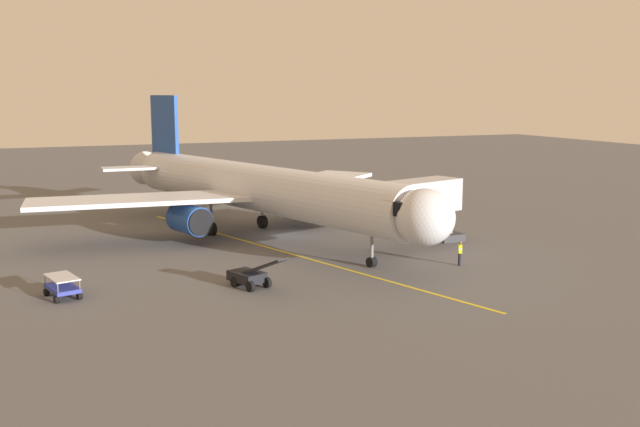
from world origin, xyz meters
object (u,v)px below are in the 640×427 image
object	(u,v)px
jet_bridge	(401,201)
baggage_cart_near_nose	(62,287)
airplane	(255,188)
belt_loader_portside	(250,276)
ground_crew_marshaller	(460,253)

from	to	relation	value
jet_bridge	baggage_cart_near_nose	world-z (taller)	jet_bridge
airplane	baggage_cart_near_nose	size ratio (longest dim) A/B	13.77
baggage_cart_near_nose	belt_loader_portside	distance (m)	10.95
belt_loader_portside	baggage_cart_near_nose	bearing A→B (deg)	-10.81
ground_crew_marshaller	belt_loader_portside	world-z (taller)	belt_loader_portside
jet_bridge	baggage_cart_near_nose	size ratio (longest dim) A/B	3.98
ground_crew_marshaller	baggage_cart_near_nose	distance (m)	25.87
jet_bridge	belt_loader_portside	size ratio (longest dim) A/B	2.43
airplane	belt_loader_portside	size ratio (longest dim) A/B	8.39
baggage_cart_near_nose	belt_loader_portside	world-z (taller)	belt_loader_portside
ground_crew_marshaller	baggage_cart_near_nose	world-z (taller)	ground_crew_marshaller
jet_bridge	belt_loader_portside	bearing A→B (deg)	22.60
jet_bridge	baggage_cart_near_nose	distance (m)	24.80
airplane	ground_crew_marshaller	xyz separation A→B (m)	(-9.89, 15.14, -3.12)
ground_crew_marshaller	belt_loader_portside	xyz separation A→B (m)	(15.01, -0.29, -0.17)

